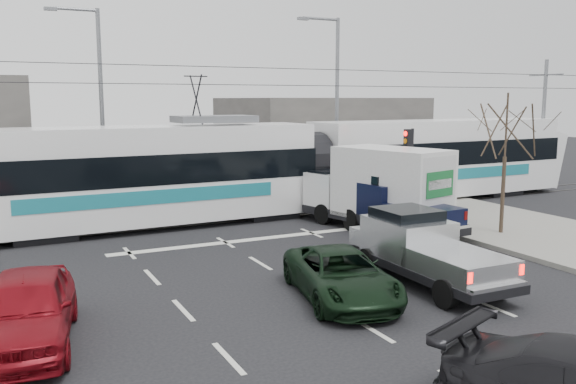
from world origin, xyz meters
name	(u,v)px	position (x,y,z in m)	size (l,w,h in m)	color
ground	(362,282)	(0.00, 0.00, 0.00)	(120.00, 120.00, 0.00)	black
rails	(230,218)	(0.00, 10.00, 0.01)	(60.00, 1.60, 0.03)	#33302D
building_right	(318,134)	(12.00, 24.00, 2.50)	(12.00, 10.00, 5.00)	slate
bare_tree	(506,132)	(7.60, 2.50, 3.79)	(2.40, 2.40, 5.00)	#47382B
traffic_signal	(409,153)	(6.47, 6.50, 2.74)	(0.44, 0.44, 3.60)	black
street_lamp_near	(334,95)	(7.31, 14.00, 5.11)	(2.38, 0.25, 9.00)	slate
street_lamp_far	(97,95)	(-4.19, 16.00, 5.11)	(2.38, 0.25, 9.00)	slate
catenary	(229,125)	(0.00, 10.00, 3.88)	(60.00, 0.20, 7.00)	black
tram	(309,165)	(3.71, 10.00, 2.06)	(28.53, 3.73, 5.81)	white
silver_pickup	(421,248)	(1.47, -0.63, 0.95)	(1.94, 5.28, 1.91)	black
box_truck	(380,189)	(4.35, 5.46, 1.55)	(3.63, 6.61, 3.14)	black
navy_pickup	(393,206)	(4.26, 4.49, 1.08)	(2.33, 5.32, 2.19)	black
green_car	(341,275)	(-1.24, -0.95, 0.62)	(2.04, 4.43, 1.23)	black
red_car	(27,309)	(-8.40, -0.61, 0.75)	(1.78, 4.43, 1.51)	maroon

